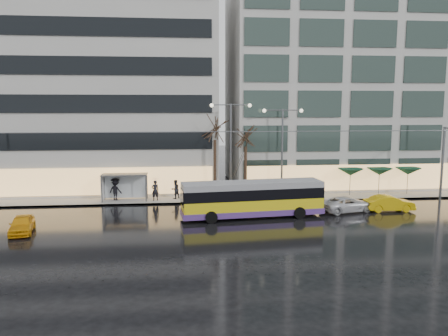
{
  "coord_description": "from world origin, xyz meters",
  "views": [
    {
      "loc": [
        -2.71,
        -30.35,
        8.86
      ],
      "look_at": [
        0.78,
        5.0,
        3.87
      ],
      "focal_mm": 35.0,
      "sensor_mm": 36.0,
      "label": 1
    }
  ],
  "objects": [
    {
      "name": "parasol_c",
      "position": [
        20.0,
        11.0,
        2.45
      ],
      "size": [
        2.5,
        2.5,
        2.65
      ],
      "color": "#595B60",
      "rests_on": "sidewalk"
    },
    {
      "name": "pedestrian_c",
      "position": [
        -8.91,
        10.78,
        1.28
      ],
      "size": [
        1.41,
        1.11,
        2.11
      ],
      "color": "black",
      "rests_on": "sidewalk"
    },
    {
      "name": "bus_shelter",
      "position": [
        -8.38,
        10.69,
        1.96
      ],
      "size": [
        4.2,
        1.6,
        2.51
      ],
      "color": "#595B60",
      "rests_on": "sidewalk"
    },
    {
      "name": "ground",
      "position": [
        0.0,
        0.0,
        0.0
      ],
      "size": [
        140.0,
        140.0,
        0.0
      ],
      "primitive_type": "plane",
      "color": "black",
      "rests_on": "ground"
    },
    {
      "name": "sidewalk",
      "position": [
        2.0,
        14.0,
        0.07
      ],
      "size": [
        80.0,
        10.0,
        0.15
      ],
      "primitive_type": "cube",
      "color": "gray",
      "rests_on": "ground"
    },
    {
      "name": "street_lamp_near",
      "position": [
        2.0,
        10.8,
        5.99
      ],
      "size": [
        3.96,
        0.36,
        9.03
      ],
      "color": "#595B60",
      "rests_on": "sidewalk"
    },
    {
      "name": "taxi_a",
      "position": [
        -13.99,
        0.88,
        0.63
      ],
      "size": [
        2.17,
        3.94,
        1.27
      ],
      "primitive_type": "imported",
      "rotation": [
        0.0,
        0.0,
        0.19
      ],
      "color": "orange",
      "rests_on": "ground"
    },
    {
      "name": "parasol_a",
      "position": [
        14.0,
        11.0,
        2.45
      ],
      "size": [
        2.5,
        2.5,
        2.65
      ],
      "color": "#595B60",
      "rests_on": "sidewalk"
    },
    {
      "name": "street_lamp_far",
      "position": [
        7.0,
        10.8,
        5.71
      ],
      "size": [
        3.96,
        0.36,
        8.53
      ],
      "color": "#595B60",
      "rests_on": "sidewalk"
    },
    {
      "name": "parasol_b",
      "position": [
        17.0,
        11.0,
        2.45
      ],
      "size": [
        2.5,
        2.5,
        2.65
      ],
      "color": "#595B60",
      "rests_on": "sidewalk"
    },
    {
      "name": "tree_a",
      "position": [
        0.5,
        11.0,
        7.09
      ],
      "size": [
        3.2,
        3.2,
        8.4
      ],
      "color": "black",
      "rests_on": "sidewalk"
    },
    {
      "name": "building_left",
      "position": [
        -16.0,
        19.0,
        11.15
      ],
      "size": [
        34.0,
        14.0,
        22.0
      ],
      "primitive_type": "cube",
      "color": "#ACABA5",
      "rests_on": "sidewalk"
    },
    {
      "name": "tree_b",
      "position": [
        3.5,
        11.2,
        6.4
      ],
      "size": [
        3.2,
        3.2,
        7.7
      ],
      "color": "black",
      "rests_on": "sidewalk"
    },
    {
      "name": "taxi_b",
      "position": [
        14.98,
        4.61,
        0.68
      ],
      "size": [
        4.17,
        1.51,
        1.37
      ],
      "primitive_type": "imported",
      "rotation": [
        0.0,
        0.0,
        1.55
      ],
      "color": "gold",
      "rests_on": "ground"
    },
    {
      "name": "pedestrian_b",
      "position": [
        -3.32,
        10.9,
        1.05
      ],
      "size": [
        1.11,
        1.07,
        1.81
      ],
      "color": "black",
      "rests_on": "sidewalk"
    },
    {
      "name": "pedestrian_a",
      "position": [
        -5.19,
        10.24,
        1.56
      ],
      "size": [
        1.19,
        1.21,
        2.19
      ],
      "color": "black",
      "rests_on": "sidewalk"
    },
    {
      "name": "catenary",
      "position": [
        1.0,
        7.94,
        4.25
      ],
      "size": [
        42.24,
        5.12,
        7.0
      ],
      "color": "#595B60",
      "rests_on": "ground"
    },
    {
      "name": "kerb",
      "position": [
        2.0,
        9.05,
        0.07
      ],
      "size": [
        80.0,
        0.1,
        0.15
      ],
      "primitive_type": "cube",
      "color": "slate",
      "rests_on": "ground"
    },
    {
      "name": "trolleybus",
      "position": [
        2.95,
        3.65,
        1.43
      ],
      "size": [
        11.58,
        4.78,
        5.29
      ],
      "color": "gold",
      "rests_on": "ground"
    },
    {
      "name": "sedan_silver",
      "position": [
        11.31,
        4.78,
        0.65
      ],
      "size": [
        5.04,
        3.21,
        1.29
      ],
      "primitive_type": "imported",
      "rotation": [
        0.0,
        0.0,
        1.81
      ],
      "color": "silver",
      "rests_on": "ground"
    },
    {
      "name": "building_right",
      "position": [
        19.0,
        19.0,
        12.65
      ],
      "size": [
        32.0,
        14.0,
        25.0
      ],
      "primitive_type": "cube",
      "color": "#ACABA5",
      "rests_on": "sidewalk"
    }
  ]
}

